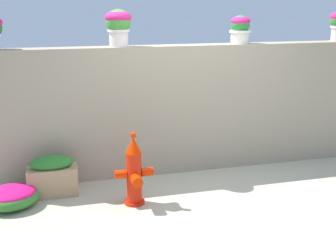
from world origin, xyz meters
name	(u,v)px	position (x,y,z in m)	size (l,w,h in m)	color
ground_plane	(213,206)	(0.00, 0.00, 0.00)	(24.00, 24.00, 0.00)	#A69F88
stone_wall	(182,109)	(0.00, 1.21, 0.85)	(5.37, 0.29, 1.69)	gray
potted_plant_1	(118,24)	(-0.83, 1.21, 1.97)	(0.33, 0.33, 0.45)	beige
potted_plant_2	(240,28)	(0.80, 1.23, 1.90)	(0.29, 0.29, 0.37)	beige
fire_hydrant	(134,173)	(-0.83, 0.29, 0.37)	(0.44, 0.35, 0.83)	red
flower_bush_left	(11,196)	(-2.19, 0.58, 0.12)	(0.61, 0.55, 0.24)	#2F7127
planter_box	(52,176)	(-1.72, 0.78, 0.23)	(0.58, 0.27, 0.49)	#A2815F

